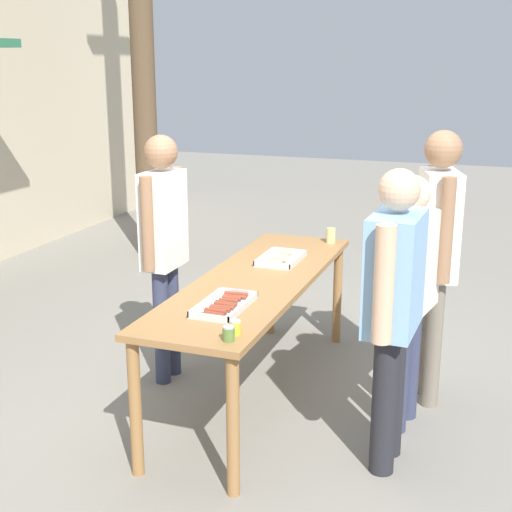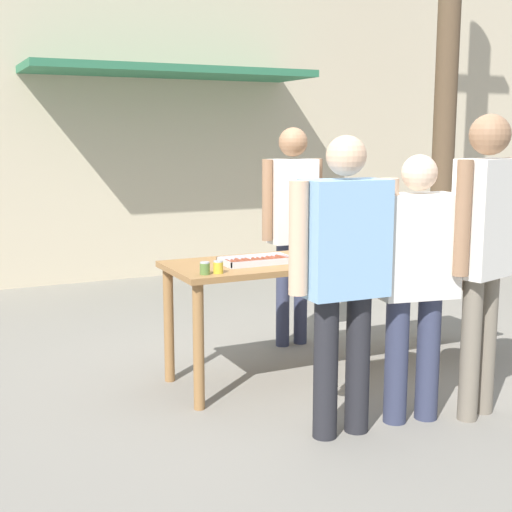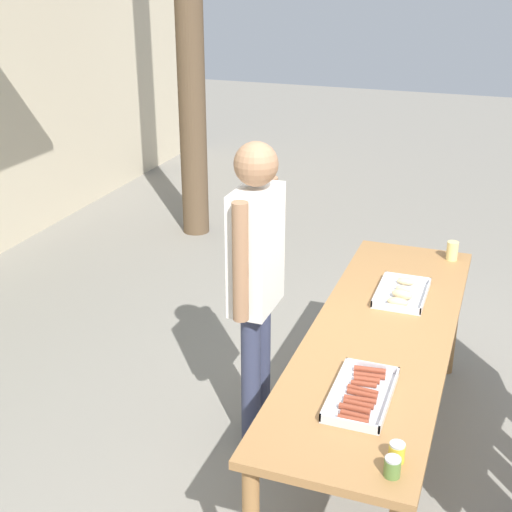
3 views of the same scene
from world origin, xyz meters
name	(u,v)px [view 3 (image 3 of 3)]	position (x,y,z in m)	size (l,w,h in m)	color
ground_plane	(371,466)	(0.00, 0.00, 0.00)	(24.00, 24.00, 0.00)	gray
serving_table	(380,348)	(0.00, 0.00, 0.75)	(2.42, 0.71, 0.85)	olive
food_tray_sausages	(361,395)	(-0.62, -0.03, 0.87)	(0.47, 0.25, 0.04)	silver
food_tray_buns	(402,294)	(0.43, -0.03, 0.87)	(0.42, 0.27, 0.06)	silver
condiment_jar_mustard	(392,467)	(-1.08, -0.24, 0.89)	(0.06, 0.06, 0.08)	#567A38
condiment_jar_ketchup	(397,452)	(-0.99, -0.24, 0.89)	(0.06, 0.06, 0.08)	gold
beer_cup	(452,251)	(1.07, -0.24, 0.91)	(0.07, 0.07, 0.12)	#DBC67A
person_server_behind_table	(256,268)	(0.05, 0.70, 1.08)	(0.53, 0.23, 1.77)	#333851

